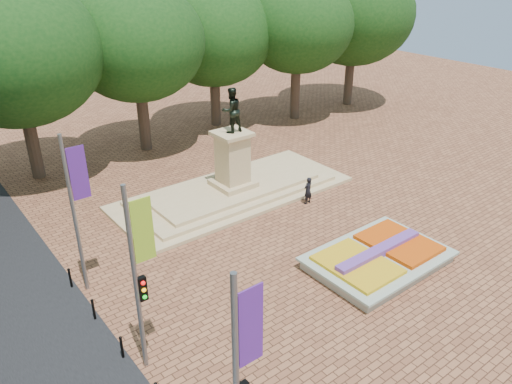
% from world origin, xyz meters
% --- Properties ---
extents(ground, '(90.00, 90.00, 0.00)m').
position_xyz_m(ground, '(0.00, 0.00, 0.00)').
color(ground, brown).
rests_on(ground, ground).
extents(flower_bed, '(6.30, 4.30, 0.91)m').
position_xyz_m(flower_bed, '(1.03, -2.00, 0.38)').
color(flower_bed, gray).
rests_on(flower_bed, ground).
extents(monument, '(14.00, 6.00, 6.40)m').
position_xyz_m(monument, '(0.00, 8.00, 0.88)').
color(monument, tan).
rests_on(monument, ground).
extents(tree_row_back, '(44.80, 8.80, 10.43)m').
position_xyz_m(tree_row_back, '(2.33, 18.00, 6.67)').
color(tree_row_back, '#3C2920').
rests_on(tree_row_back, ground).
extents(banner_poles, '(0.88, 11.17, 7.00)m').
position_xyz_m(banner_poles, '(-10.08, -1.31, 3.88)').
color(banner_poles, slate).
rests_on(banner_poles, ground).
extents(bollard_row, '(0.12, 13.12, 0.98)m').
position_xyz_m(bollard_row, '(-10.70, -1.50, 0.53)').
color(bollard_row, black).
rests_on(bollard_row, ground).
extents(pedestrian, '(0.63, 0.45, 1.61)m').
position_xyz_m(pedestrian, '(2.70, 4.50, 0.81)').
color(pedestrian, black).
rests_on(pedestrian, ground).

